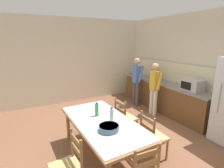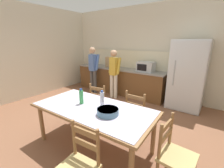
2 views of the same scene
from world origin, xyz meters
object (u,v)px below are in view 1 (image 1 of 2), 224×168
at_px(chair_side_near_right, 68,166).
at_px(person_at_counter, 154,86).
at_px(bottle_near_centre, 97,110).
at_px(bottle_off_centre, 112,115).
at_px(person_at_sink, 136,79).
at_px(chair_side_far_right, 152,137).
at_px(serving_bowl, 109,128).
at_px(dining_table, 103,125).
at_px(chair_side_far_left, 125,118).
at_px(paper_bag, 155,75).
at_px(microwave, 192,85).

relative_size(chair_side_near_right, person_at_counter, 0.59).
height_order(bottle_near_centre, bottle_off_centre, same).
bearing_deg(person_at_sink, person_at_counter, -91.29).
relative_size(chair_side_far_right, person_at_sink, 0.57).
relative_size(serving_bowl, person_at_sink, 0.20).
bearing_deg(bottle_off_centre, dining_table, -127.76).
bearing_deg(chair_side_far_left, chair_side_far_right, 175.88).
xyz_separation_m(bottle_near_centre, serving_bowl, (0.61, -0.05, -0.07)).
bearing_deg(serving_bowl, chair_side_far_left, 135.22).
height_order(chair_side_far_right, person_at_sink, person_at_sink).
bearing_deg(paper_bag, bottle_near_centre, -62.34).
height_order(bottle_off_centre, chair_side_near_right, bottle_off_centre).
height_order(microwave, person_at_counter, person_at_counter).
xyz_separation_m(serving_bowl, person_at_sink, (-2.35, 2.23, 0.09)).
xyz_separation_m(microwave, paper_bag, (-1.40, -0.01, 0.03)).
height_order(chair_side_far_left, person_at_sink, person_at_sink).
bearing_deg(microwave, serving_bowl, -77.42).
xyz_separation_m(microwave, bottle_near_centre, (-0.00, -2.68, -0.15)).
xyz_separation_m(microwave, chair_side_far_right, (0.68, -1.87, -0.59)).
bearing_deg(person_at_sink, paper_bag, -35.00).
distance_m(bottle_near_centre, bottle_off_centre, 0.38).
distance_m(serving_bowl, chair_side_near_right, 0.80).
bearing_deg(bottle_near_centre, paper_bag, 117.66).
distance_m(bottle_near_centre, chair_side_far_left, 0.92).
distance_m(paper_bag, bottle_near_centre, 3.02).
distance_m(bottle_off_centre, serving_bowl, 0.33).
relative_size(microwave, chair_side_near_right, 0.55).
bearing_deg(chair_side_far_right, person_at_sink, -28.64).
xyz_separation_m(chair_side_near_right, person_at_sink, (-2.48, 2.94, 0.46)).
height_order(microwave, chair_side_near_right, microwave).
height_order(bottle_off_centre, person_at_counter, person_at_counter).
distance_m(dining_table, chair_side_near_right, 0.94).
height_order(dining_table, serving_bowl, serving_bowl).
xyz_separation_m(paper_bag, bottle_off_centre, (1.75, -2.54, -0.18)).
xyz_separation_m(paper_bag, person_at_counter, (0.56, -0.51, -0.20)).
xyz_separation_m(paper_bag, serving_bowl, (2.01, -2.72, -0.26)).
relative_size(paper_bag, dining_table, 0.17).
distance_m(bottle_near_centre, person_at_counter, 2.32).
bearing_deg(bottle_near_centre, bottle_off_centre, 20.90).
distance_m(dining_table, person_at_counter, 2.42).
height_order(serving_bowl, chair_side_far_left, chair_side_far_left).
distance_m(microwave, serving_bowl, 2.81).
xyz_separation_m(microwave, dining_table, (0.25, -2.67, -0.35)).
distance_m(paper_bag, serving_bowl, 3.40).
xyz_separation_m(microwave, chair_side_near_right, (0.73, -3.44, -0.59)).
relative_size(bottle_off_centre, chair_side_near_right, 0.30).
bearing_deg(paper_bag, chair_side_far_right, -41.85).
relative_size(bottle_near_centre, chair_side_near_right, 0.30).
bearing_deg(person_at_sink, bottle_near_centre, -141.33).
bearing_deg(bottle_off_centre, chair_side_near_right, -66.82).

